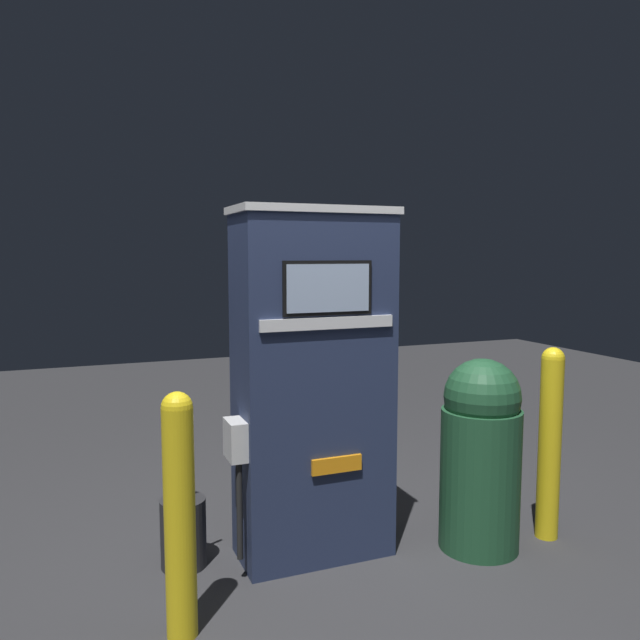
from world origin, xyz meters
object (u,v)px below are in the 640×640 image
at_px(safety_bollard, 180,510).
at_px(safety_bollard_far, 550,439).
at_px(trash_bin, 481,453).
at_px(squeegee_bucket, 183,532).
at_px(gas_pump, 313,384).

relative_size(safety_bollard, safety_bollard_far, 0.96).
height_order(trash_bin, squeegee_bucket, trash_bin).
distance_m(gas_pump, safety_bollard, 1.04).
relative_size(safety_bollard, squeegee_bucket, 1.32).
relative_size(trash_bin, safety_bollard_far, 0.96).
bearing_deg(safety_bollard_far, trash_bin, 174.77).
bearing_deg(safety_bollard, squeegee_bucket, 79.72).
bearing_deg(safety_bollard, trash_bin, 6.86).
height_order(gas_pump, trash_bin, gas_pump).
bearing_deg(safety_bollard_far, safety_bollard, -175.66).
xyz_separation_m(safety_bollard, trash_bin, (1.74, 0.21, -0.02)).
bearing_deg(safety_bollard_far, gas_pump, 166.20).
distance_m(safety_bollard_far, squeegee_bucket, 2.17).
bearing_deg(gas_pump, safety_bollard_far, -13.80).
xyz_separation_m(trash_bin, safety_bollard_far, (0.46, -0.04, 0.04)).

